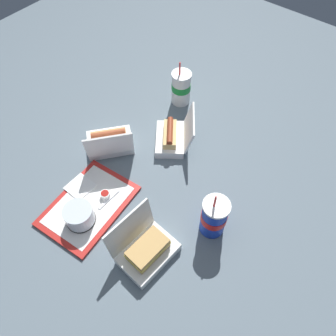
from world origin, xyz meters
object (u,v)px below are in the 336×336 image
clamshell_hotdog_corner (172,136)px  clamshell_hotdog_front (110,141)px  soda_cup_center (181,88)px  food_tray (89,205)px  cake_container (79,216)px  soda_cup_left (214,217)px  clamshell_sandwich_right (146,250)px  plastic_fork (109,199)px  ketchup_cup (105,195)px

clamshell_hotdog_corner → clamshell_hotdog_front: 0.28m
clamshell_hotdog_front → soda_cup_center: bearing=171.8°
clamshell_hotdog_corner → soda_cup_center: size_ratio=1.11×
food_tray → cake_container: cake_container is taller
soda_cup_center → soda_cup_left: 0.71m
clamshell_sandwich_right → clamshell_hotdog_front: 0.54m
food_tray → clamshell_hotdog_front: 0.32m
cake_container → soda_cup_center: size_ratio=0.49×
plastic_fork → clamshell_sandwich_right: clamshell_sandwich_right is taller
clamshell_hotdog_front → soda_cup_left: soda_cup_left is taller
food_tray → plastic_fork: bearing=144.7°
ketchup_cup → clamshell_hotdog_corner: size_ratio=0.15×
food_tray → clamshell_hotdog_corner: 0.48m
cake_container → clamshell_hotdog_corner: (-0.54, 0.02, -0.01)m
clamshell_hotdog_corner → soda_cup_left: size_ratio=1.08×
clamshell_sandwich_right → soda_cup_center: 0.83m
food_tray → clamshell_hotdog_front: clamshell_hotdog_front is taller
cake_container → clamshell_sandwich_right: 0.29m
food_tray → soda_cup_center: bearing=-173.4°
ketchup_cup → plastic_fork: bearing=80.7°
soda_cup_left → ketchup_cup: bearing=-68.6°
food_tray → cake_container: 0.08m
cake_container → ketchup_cup: bearing=-178.9°
food_tray → soda_cup_center: soda_cup_center is taller
soda_cup_center → soda_cup_left: bearing=47.2°
cake_container → clamshell_sandwich_right: (-0.06, 0.29, -0.01)m
soda_cup_center → food_tray: bearing=6.6°
clamshell_hotdog_front → soda_cup_left: (0.04, 0.59, 0.05)m
plastic_fork → clamshell_hotdog_front: (-0.21, -0.19, 0.03)m
plastic_fork → clamshell_hotdog_corner: size_ratio=0.42×
plastic_fork → clamshell_hotdog_front: size_ratio=0.40×
cake_container → food_tray: bearing=-155.2°
cake_container → clamshell_hotdog_front: (-0.34, -0.18, -0.01)m
food_tray → soda_cup_center: size_ratio=1.69×
food_tray → soda_cup_left: bearing=117.9°
clamshell_hotdog_corner → soda_cup_center: bearing=-150.5°
food_tray → plastic_fork: size_ratio=3.59×
food_tray → soda_cup_center: (-0.72, -0.08, 0.08)m
clamshell_hotdog_corner → clamshell_sandwich_right: (0.48, 0.26, 0.00)m
clamshell_hotdog_front → food_tray: bearing=27.9°
plastic_fork → clamshell_hotdog_corner: (-0.41, 0.01, 0.02)m
soda_cup_left → food_tray: bearing=-62.1°
plastic_fork → clamshell_sandwich_right: (0.07, 0.27, 0.03)m
clamshell_sandwich_right → clamshell_hotdog_front: bearing=-121.4°
clamshell_hotdog_corner → soda_cup_center: soda_cup_center is taller
ketchup_cup → clamshell_hotdog_front: (-0.21, -0.17, 0.02)m
clamshell_hotdog_corner → clamshell_sandwich_right: clamshell_sandwich_right is taller
food_tray → clamshell_hotdog_front: bearing=-152.1°
food_tray → cake_container: size_ratio=3.45×
clamshell_hotdog_front → clamshell_sandwich_right: bearing=58.6°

